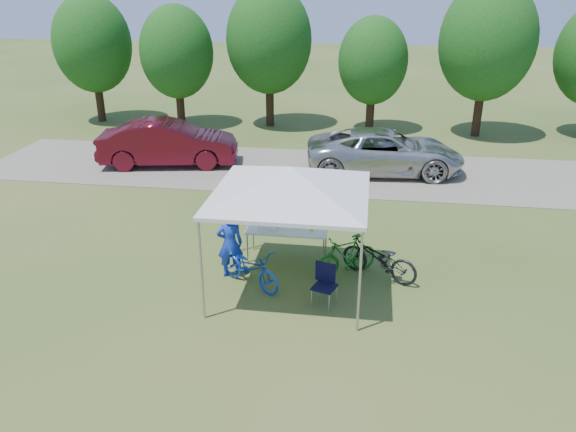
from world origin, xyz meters
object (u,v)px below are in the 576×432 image
at_px(folding_chair, 325,281).
at_px(cyclist, 230,244).
at_px(bike_green, 346,256).
at_px(folding_table, 287,230).
at_px(sedan, 169,143).
at_px(bike_dark, 379,258).
at_px(cooler, 268,221).
at_px(bike_blue, 250,267).
at_px(minivan, 385,151).

relative_size(folding_chair, cyclist, 0.55).
bearing_deg(bike_green, folding_table, -148.23).
bearing_deg(sedan, bike_dark, -145.28).
xyz_separation_m(cooler, cyclist, (-0.68, -1.01, -0.16)).
height_order(folding_chair, bike_blue, bike_blue).
height_order(folding_chair, cyclist, cyclist).
bearing_deg(folding_table, sedan, 128.38).
bearing_deg(folding_chair, cooler, 147.57).
bearing_deg(folding_table, bike_green, -23.11).
height_order(folding_table, bike_dark, bike_dark).
distance_m(folding_chair, bike_green, 1.29).
bearing_deg(bike_blue, bike_green, -36.10).
relative_size(folding_table, sedan, 0.39).
relative_size(cyclist, bike_dark, 0.87).
xyz_separation_m(folding_chair, cyclist, (-2.19, 0.84, 0.28)).
bearing_deg(sedan, minivan, -98.82).
xyz_separation_m(bike_dark, minivan, (0.19, 7.54, 0.28)).
relative_size(folding_table, cyclist, 1.20).
bearing_deg(bike_blue, bike_dark, -41.86).
bearing_deg(bike_dark, bike_green, -65.79).
xyz_separation_m(folding_chair, bike_green, (0.37, 1.24, -0.03)).
height_order(folding_chair, sedan, sedan).
xyz_separation_m(bike_dark, sedan, (-7.41, 7.27, 0.34)).
bearing_deg(minivan, folding_table, 156.31).
distance_m(cyclist, sedan, 8.69).
bearing_deg(bike_blue, cyclist, 86.32).
height_order(cyclist, sedan, sedan).
distance_m(folding_table, folding_chair, 2.14).
relative_size(bike_blue, minivan, 0.32).
relative_size(folding_table, bike_dark, 1.04).
xyz_separation_m(bike_green, sedan, (-6.68, 7.25, 0.34)).
bearing_deg(cyclist, minivan, -129.91).
bearing_deg(sedan, bike_blue, -160.75).
bearing_deg(cooler, minivan, 67.94).
bearing_deg(bike_blue, sedan, 62.68).
height_order(bike_dark, minivan, minivan).
bearing_deg(minivan, cyclist, 151.38).
distance_m(cyclist, bike_blue, 0.74).
height_order(cyclist, bike_dark, cyclist).
xyz_separation_m(bike_green, bike_dark, (0.73, -0.03, 0.00)).
bearing_deg(cyclist, bike_blue, 127.51).
bearing_deg(folding_chair, minivan, 100.00).
bearing_deg(cyclist, cooler, -140.08).
bearing_deg(folding_chair, bike_dark, 66.28).
relative_size(folding_chair, bike_dark, 0.47).
distance_m(cyclist, bike_green, 2.61).
distance_m(bike_blue, sedan, 9.29).
relative_size(bike_dark, minivan, 0.34).
xyz_separation_m(cyclist, sedan, (-4.13, 7.65, 0.03)).
distance_m(folding_chair, sedan, 10.58).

